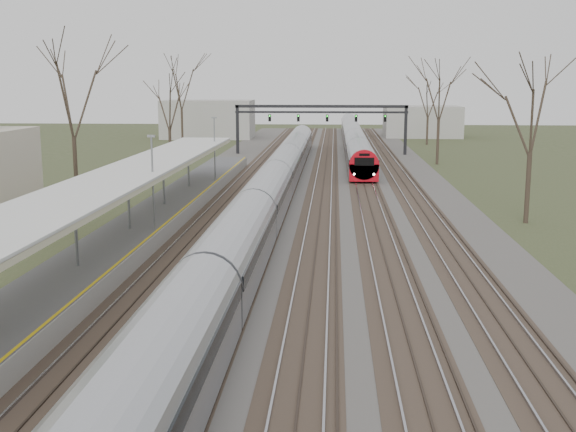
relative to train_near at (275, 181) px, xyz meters
name	(u,v)px	position (x,y,z in m)	size (l,w,h in m)	color
track_bed	(314,190)	(2.76, 4.84, -1.42)	(24.00, 160.00, 0.22)	#474442
platform	(147,225)	(-6.55, -12.66, -0.98)	(3.50, 69.00, 1.00)	#9E9B93
canopy	(122,178)	(-6.55, -17.17, 2.45)	(4.10, 50.00, 3.11)	slate
signal_gantry	(321,115)	(2.79, 34.83, 3.43)	(21.00, 0.59, 6.08)	black
tree_west_far	(72,93)	(-14.50, -2.16, 6.54)	(5.50, 5.50, 11.33)	#2D231C
tree_east_far	(533,107)	(16.50, -8.16, 5.81)	(5.00, 5.00, 10.30)	#2D231C
train_near	(275,181)	(0.00, 0.00, 0.00)	(2.62, 90.21, 3.05)	#A0A3AA
train_far	(353,136)	(7.00, 46.01, 0.00)	(2.62, 75.21, 3.05)	#A0A3AA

